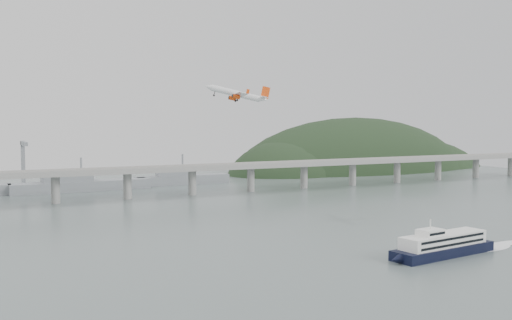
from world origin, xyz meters
TOP-DOWN VIEW (x-y plane):
  - ground at (0.00, 0.00)m, footprint 900.00×900.00m
  - bridge at (-1.15, 200.00)m, footprint 800.00×22.00m
  - headland at (285.18, 331.75)m, footprint 365.00×155.00m
  - ferry at (39.90, -40.00)m, footprint 86.10×21.86m
  - airliner at (2.78, 83.29)m, footprint 37.89×34.81m

SIDE VIEW (x-z plane):
  - headland at x=285.18m, z-range -97.34..58.66m
  - ground at x=0.00m, z-range 0.00..0.00m
  - ferry at x=39.90m, z-range -3.72..12.53m
  - bridge at x=-1.15m, z-range 5.70..29.60m
  - airliner at x=2.78m, z-range 66.13..77.45m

